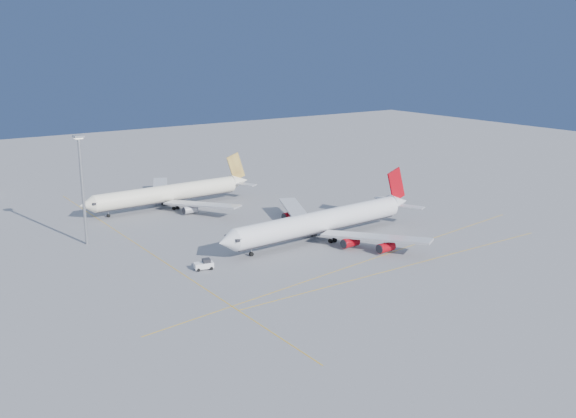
{
  "coord_description": "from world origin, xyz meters",
  "views": [
    {
      "loc": [
        -95.9,
        -111.29,
        48.45
      ],
      "look_at": [
        -4.2,
        21.33,
        7.0
      ],
      "focal_mm": 40.0,
      "sensor_mm": 36.0,
      "label": 1
    }
  ],
  "objects_px": {
    "airliner_virgin": "(324,221)",
    "pushback_tug": "(204,264)",
    "airliner_etihad": "(171,193)",
    "light_mast": "(82,181)"
  },
  "relations": [
    {
      "from": "airliner_virgin",
      "to": "pushback_tug",
      "type": "relative_size",
      "value": 13.89
    },
    {
      "from": "airliner_etihad",
      "to": "light_mast",
      "type": "height_order",
      "value": "light_mast"
    },
    {
      "from": "airliner_etihad",
      "to": "pushback_tug",
      "type": "relative_size",
      "value": 12.38
    },
    {
      "from": "airliner_etihad",
      "to": "pushback_tug",
      "type": "distance_m",
      "value": 58.78
    },
    {
      "from": "pushback_tug",
      "to": "light_mast",
      "type": "distance_m",
      "value": 39.7
    },
    {
      "from": "airliner_etihad",
      "to": "light_mast",
      "type": "relative_size",
      "value": 2.05
    },
    {
      "from": "airliner_etihad",
      "to": "pushback_tug",
      "type": "height_order",
      "value": "airliner_etihad"
    },
    {
      "from": "pushback_tug",
      "to": "light_mast",
      "type": "height_order",
      "value": "light_mast"
    },
    {
      "from": "airliner_virgin",
      "to": "light_mast",
      "type": "relative_size",
      "value": 2.3
    },
    {
      "from": "airliner_virgin",
      "to": "pushback_tug",
      "type": "distance_m",
      "value": 36.36
    }
  ]
}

